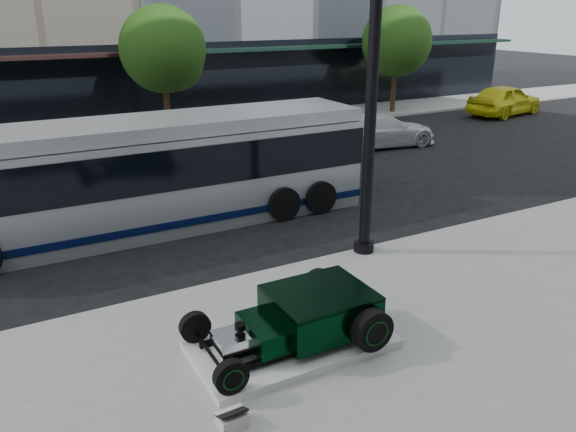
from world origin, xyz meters
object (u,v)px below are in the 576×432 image
transit_bus (148,174)px  lamppost (372,80)px  hot_rod (309,314)px  yellow_taxi (505,100)px  white_sedan (381,130)px

transit_bus → lamppost: bearing=-48.0°
hot_rod → lamppost: 5.46m
yellow_taxi → hot_rod: bearing=114.5°
lamppost → transit_bus: lamppost is taller
transit_bus → white_sedan: transit_bus is taller
hot_rod → yellow_taxi: bearing=34.5°
lamppost → yellow_taxi: lamppost is taller
lamppost → yellow_taxi: bearing=33.2°
hot_rod → yellow_taxi: 25.68m
lamppost → transit_bus: 6.47m
transit_bus → white_sedan: (11.29, 4.63, -0.78)m
lamppost → white_sedan: lamppost is taller
hot_rod → lamppost: lamppost is taller
hot_rod → white_sedan: bearing=48.2°
lamppost → white_sedan: (7.35, 9.00, -3.46)m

